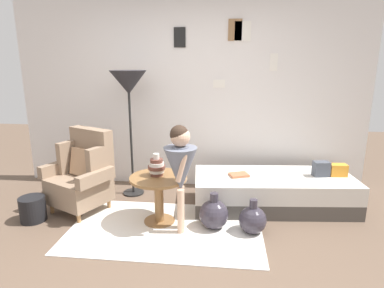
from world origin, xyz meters
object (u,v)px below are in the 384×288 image
demijohn_near (214,214)px  floor_lamp (129,86)px  daybed (273,191)px  book_on_daybed (239,175)px  demijohn_far (253,220)px  magazine_basket (33,209)px  person_child (180,165)px  side_table (159,189)px  vase_striped (157,167)px  armchair (83,174)px

demijohn_near → floor_lamp: bearing=143.6°
daybed → book_on_daybed: 0.48m
demijohn_far → magazine_basket: (-2.43, 0.01, -0.01)m
magazine_basket → book_on_daybed: bearing=15.0°
daybed → person_child: person_child is taller
daybed → demijohn_far: bearing=-113.2°
side_table → floor_lamp: size_ratio=0.38×
side_table → book_on_daybed: 1.01m
side_table → demijohn_far: side_table is taller
floor_lamp → demijohn_near: 1.89m
side_table → book_on_daybed: (0.88, 0.49, 0.02)m
daybed → demijohn_far: 0.74m
daybed → vase_striped: (-1.33, -0.51, 0.44)m
person_child → side_table: bearing=148.1°
side_table → book_on_daybed: side_table is taller
daybed → floor_lamp: 2.21m
person_child → demijohn_near: 0.67m
person_child → magazine_basket: size_ratio=4.08×
demijohn_near → side_table: bearing=173.7°
floor_lamp → magazine_basket: (-0.90, -0.88, -1.30)m
daybed → book_on_daybed: (-0.42, -0.06, 0.22)m
armchair → demijohn_far: bearing=-10.5°
book_on_daybed → demijohn_near: (-0.27, -0.56, -0.25)m
demijohn_far → magazine_basket: demijohn_far is taller
side_table → armchair: bearing=165.9°
vase_striped → magazine_basket: (-1.39, -0.16, -0.50)m
vase_striped → floor_lamp: bearing=124.3°
vase_striped → magazine_basket: bearing=-173.5°
vase_striped → demijohn_near: vase_striped is taller
book_on_daybed → daybed: bearing=7.6°
vase_striped → person_child: size_ratio=0.22×
armchair → demijohn_near: bearing=-11.1°
armchair → daybed: armchair is taller
demijohn_near → magazine_basket: demijohn_near is taller
armchair → magazine_basket: (-0.45, -0.36, -0.30)m
book_on_daybed → magazine_basket: size_ratio=0.79×
vase_striped → floor_lamp: size_ratio=0.15×
floor_lamp → magazine_basket: size_ratio=5.84×
daybed → side_table: bearing=-157.1°
daybed → person_child: bearing=-145.3°
daybed → demijohn_far: size_ratio=5.25×
side_table → vase_striped: bearing=122.6°
daybed → floor_lamp: floor_lamp is taller
person_child → daybed: bearing=34.7°
armchair → person_child: (1.24, -0.41, 0.29)m
side_table → demijohn_near: side_table is taller
demijohn_far → demijohn_near: bearing=171.8°
armchair → side_table: size_ratio=1.55×
vase_striped → demijohn_near: 0.80m
side_table → floor_lamp: bearing=124.2°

